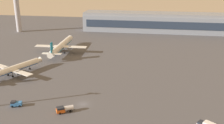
# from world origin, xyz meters

# --- Properties ---
(ground_plane) EXTENTS (416.00, 416.00, 0.00)m
(ground_plane) POSITION_xyz_m (0.00, 0.00, 0.00)
(ground_plane) COLOR #4C4C51
(terminal_building) EXTENTS (166.12, 22.40, 16.40)m
(terminal_building) POSITION_xyz_m (47.77, 141.75, 8.09)
(terminal_building) COLOR gray
(terminal_building) RESTS_ON ground
(control_tower) EXTENTS (8.00, 8.00, 40.42)m
(control_tower) POSITION_xyz_m (-90.41, 121.53, 23.29)
(control_tower) COLOR #A8A8B2
(control_tower) RESTS_ON ground
(airplane_near_gate) EXTENTS (26.39, 33.39, 9.09)m
(airplane_near_gate) POSITION_xyz_m (-42.46, 23.76, 3.44)
(airplane_near_gate) COLOR silver
(airplane_near_gate) RESTS_ON ground
(airplane_terminal_side) EXTENTS (33.63, 43.24, 11.09)m
(airplane_terminal_side) POSITION_xyz_m (-32.40, 66.68, 4.19)
(airplane_terminal_side) COLOR silver
(airplane_terminal_side) RESTS_ON ground
(fuel_truck) EXTENTS (6.49, 5.01, 2.35)m
(fuel_truck) POSITION_xyz_m (-5.12, -7.17, 1.37)
(fuel_truck) COLOR #D85919
(fuel_truck) RESTS_ON ground
(cargo_loader) EXTENTS (4.51, 2.98, 2.25)m
(cargo_loader) POSITION_xyz_m (-24.96, -5.81, 1.18)
(cargo_loader) COLOR #3372BF
(cargo_loader) RESTS_ON ground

